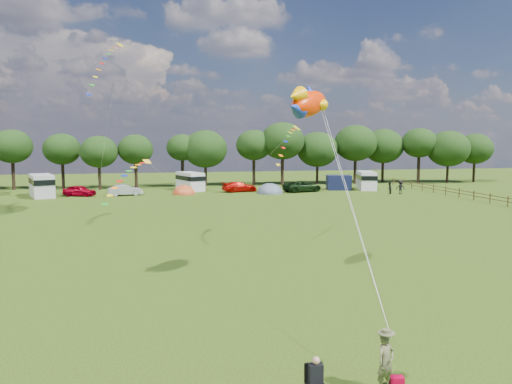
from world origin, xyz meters
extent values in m
plane|color=black|center=(0.00, 0.00, 0.00)|extent=(180.00, 180.00, 0.00)
cylinder|color=black|center=(-26.90, 55.70, 2.13)|extent=(0.49, 0.49, 4.25)
ellipsoid|color=black|center=(-26.90, 55.70, 6.45)|extent=(5.86, 5.86, 4.98)
cylinder|color=black|center=(-20.03, 56.31, 1.95)|extent=(0.47, 0.47, 3.90)
ellipsoid|color=black|center=(-20.03, 56.31, 6.00)|extent=(5.58, 5.58, 4.74)
cylinder|color=black|center=(-14.36, 53.27, 1.78)|extent=(0.44, 0.44, 3.56)
ellipsoid|color=black|center=(-14.36, 53.27, 5.64)|extent=(5.56, 5.56, 4.73)
cylinder|color=black|center=(-9.09, 54.23, 1.98)|extent=(0.47, 0.47, 3.95)
ellipsoid|color=black|center=(-9.09, 54.23, 5.95)|extent=(5.33, 5.33, 4.53)
cylinder|color=black|center=(-1.92, 56.03, 2.17)|extent=(0.50, 0.50, 4.33)
ellipsoid|color=black|center=(-1.92, 56.03, 6.19)|extent=(4.95, 4.95, 4.21)
cylinder|color=black|center=(1.70, 55.56, 1.66)|extent=(0.43, 0.43, 3.31)
ellipsoid|color=black|center=(1.70, 55.56, 5.95)|extent=(7.03, 7.03, 5.98)
cylinder|color=black|center=(9.66, 55.80, 2.18)|extent=(0.50, 0.50, 4.36)
ellipsoid|color=black|center=(9.66, 55.80, 6.56)|extent=(5.84, 5.84, 4.97)
cylinder|color=black|center=(14.25, 54.92, 2.27)|extent=(0.51, 0.51, 4.55)
ellipsoid|color=black|center=(14.25, 54.92, 7.23)|extent=(7.15, 7.15, 6.08)
cylinder|color=black|center=(20.49, 55.63, 1.61)|extent=(0.42, 0.42, 3.21)
ellipsoid|color=black|center=(20.49, 55.63, 5.80)|extent=(6.90, 6.90, 5.86)
cylinder|color=black|center=(26.98, 54.96, 2.09)|extent=(0.48, 0.48, 4.17)
ellipsoid|color=black|center=(26.98, 54.96, 6.86)|extent=(7.16, 7.16, 6.09)
cylinder|color=black|center=(32.97, 56.89, 1.83)|extent=(0.45, 0.45, 3.66)
ellipsoid|color=black|center=(32.97, 56.89, 6.31)|extent=(7.05, 7.05, 5.99)
cylinder|color=black|center=(38.41, 54.37, 2.32)|extent=(0.52, 0.52, 4.65)
ellipsoid|color=black|center=(38.41, 54.37, 6.88)|extent=(5.96, 5.96, 5.06)
cylinder|color=black|center=(43.16, 53.04, 1.59)|extent=(0.42, 0.42, 3.19)
ellipsoid|color=black|center=(43.16, 53.04, 5.89)|extent=(7.23, 7.23, 6.14)
cylinder|color=black|center=(48.55, 53.44, 1.76)|extent=(0.44, 0.44, 3.52)
ellipsoid|color=black|center=(48.55, 53.44, 5.86)|extent=(6.22, 6.22, 5.28)
cylinder|color=#472D19|center=(32.00, 24.00, 0.60)|extent=(0.12, 0.12, 1.20)
cylinder|color=#472D19|center=(32.00, 27.00, 0.60)|extent=(0.12, 0.12, 1.20)
cylinder|color=#472D19|center=(32.00, 25.50, 0.95)|extent=(0.08, 3.00, 0.08)
cylinder|color=#472D19|center=(32.00, 25.50, 0.55)|extent=(0.08, 3.00, 0.08)
cylinder|color=#472D19|center=(32.00, 30.00, 0.60)|extent=(0.12, 0.12, 1.20)
cylinder|color=#472D19|center=(32.00, 28.50, 0.95)|extent=(0.08, 3.00, 0.08)
cylinder|color=#472D19|center=(32.00, 28.50, 0.55)|extent=(0.08, 3.00, 0.08)
cylinder|color=#472D19|center=(32.00, 33.00, 0.60)|extent=(0.12, 0.12, 1.20)
cylinder|color=#472D19|center=(32.00, 31.50, 0.95)|extent=(0.08, 3.00, 0.08)
cylinder|color=#472D19|center=(32.00, 31.50, 0.55)|extent=(0.08, 3.00, 0.08)
cylinder|color=#472D19|center=(32.00, 36.00, 0.60)|extent=(0.12, 0.12, 1.20)
cylinder|color=#472D19|center=(32.00, 34.50, 0.95)|extent=(0.08, 3.00, 0.08)
cylinder|color=#472D19|center=(32.00, 34.50, 0.55)|extent=(0.08, 3.00, 0.08)
cylinder|color=#472D19|center=(32.00, 39.00, 0.60)|extent=(0.12, 0.12, 1.20)
cylinder|color=#472D19|center=(32.00, 37.50, 0.95)|extent=(0.08, 3.00, 0.08)
cylinder|color=#472D19|center=(32.00, 37.50, 0.55)|extent=(0.08, 3.00, 0.08)
cylinder|color=#472D19|center=(32.00, 42.00, 0.60)|extent=(0.12, 0.12, 1.20)
cylinder|color=#472D19|center=(32.00, 40.50, 0.95)|extent=(0.08, 3.00, 0.08)
cylinder|color=#472D19|center=(32.00, 40.50, 0.55)|extent=(0.08, 3.00, 0.08)
cylinder|color=#472D19|center=(32.00, 45.00, 0.60)|extent=(0.12, 0.12, 1.20)
cylinder|color=#472D19|center=(32.00, 43.50, 0.95)|extent=(0.08, 3.00, 0.08)
cylinder|color=#472D19|center=(32.00, 43.50, 0.55)|extent=(0.08, 3.00, 0.08)
cylinder|color=#472D19|center=(32.00, 48.00, 0.60)|extent=(0.12, 0.12, 1.20)
cylinder|color=#472D19|center=(32.00, 46.50, 0.95)|extent=(0.08, 3.00, 0.08)
cylinder|color=#472D19|center=(32.00, 46.50, 0.55)|extent=(0.08, 3.00, 0.08)
cylinder|color=#472D19|center=(32.00, 51.00, 0.60)|extent=(0.12, 0.12, 1.20)
cylinder|color=#472D19|center=(32.00, 49.50, 0.95)|extent=(0.08, 3.00, 0.08)
cylinder|color=#472D19|center=(32.00, 49.50, 0.55)|extent=(0.08, 3.00, 0.08)
imported|color=#9B0015|center=(-16.14, 44.74, 0.73)|extent=(4.69, 3.22, 1.46)
imported|color=#979BA0|center=(-10.25, 44.17, 0.74)|extent=(4.38, 2.27, 1.47)
imported|color=#B70B04|center=(5.53, 45.83, 0.73)|extent=(5.16, 2.90, 1.46)
imported|color=black|center=(14.32, 44.00, 0.78)|extent=(6.18, 3.95, 1.56)
cube|color=#B4B4B6|center=(-20.81, 44.93, 1.46)|extent=(4.20, 6.33, 2.92)
cube|color=black|center=(-20.81, 44.93, 2.06)|extent=(4.28, 6.46, 0.69)
cylinder|color=black|center=(-20.23, 43.18, 0.41)|extent=(0.88, 0.55, 0.82)
cylinder|color=black|center=(-21.39, 46.68, 0.41)|extent=(0.88, 0.55, 0.82)
cube|color=silver|center=(-1.25, 49.16, 1.34)|extent=(3.99, 5.80, 2.67)
cube|color=black|center=(-1.25, 49.16, 1.88)|extent=(4.07, 5.92, 0.63)
cylinder|color=black|center=(-0.66, 47.58, 0.38)|extent=(0.80, 0.52, 0.75)
cylinder|color=black|center=(-1.83, 50.74, 0.38)|extent=(0.80, 0.52, 0.75)
cube|color=silver|center=(24.74, 45.40, 1.34)|extent=(3.56, 5.75, 2.67)
cube|color=black|center=(24.74, 45.40, 1.88)|extent=(3.63, 5.86, 0.63)
cylinder|color=black|center=(24.31, 43.77, 0.38)|extent=(0.80, 0.46, 0.75)
cylinder|color=black|center=(25.17, 47.03, 0.38)|extent=(0.80, 0.46, 0.75)
ellipsoid|color=#BB461D|center=(-2.48, 44.41, 0.02)|extent=(3.00, 3.45, 2.47)
cylinder|color=#BB461D|center=(-2.48, 44.41, 0.04)|extent=(3.15, 3.15, 0.08)
ellipsoid|color=#4D5968|center=(9.31, 43.00, 0.02)|extent=(3.55, 4.09, 2.78)
cylinder|color=#4D5968|center=(9.31, 43.00, 0.04)|extent=(3.73, 3.73, 0.08)
cube|color=#111635|center=(20.47, 45.70, 1.07)|extent=(3.96, 3.47, 2.15)
imported|color=brown|center=(-0.04, -10.97, 0.87)|extent=(0.75, 0.63, 1.74)
cube|color=black|center=(-2.28, -10.95, 0.78)|extent=(0.54, 0.07, 0.57)
cube|color=black|center=(-2.28, -11.16, 0.81)|extent=(0.40, 0.26, 0.60)
sphere|color=tan|center=(-2.28, -11.18, 1.23)|extent=(0.23, 0.23, 0.23)
cube|color=#A80023|center=(0.44, -10.80, 0.15)|extent=(0.46, 0.35, 0.29)
ellipsoid|color=#F22D00|center=(1.24, 0.70, 9.28)|extent=(3.20, 3.21, 1.91)
ellipsoid|color=yellow|center=(1.24, 0.70, 9.13)|extent=(1.99, 2.00, 1.04)
cone|color=#FFAC00|center=(0.22, -0.32, 9.58)|extent=(1.42, 1.42, 1.00)
cone|color=#1A35B1|center=(0.22, -0.32, 8.99)|extent=(1.42, 1.42, 1.00)
cone|color=#1A35B1|center=(1.31, 0.77, 9.90)|extent=(1.09, 1.09, 0.85)
sphere|color=white|center=(1.80, 1.75, 9.46)|extent=(0.32, 0.32, 0.32)
sphere|color=black|center=(1.82, 1.84, 9.46)|extent=(0.16, 0.16, 0.16)
cube|color=yellow|center=(-9.63, 30.20, 17.13)|extent=(0.82, 0.83, 0.39)
cube|color=red|center=(-9.90, 29.71, 16.91)|extent=(0.55, 0.59, 0.11)
cube|color=orange|center=(-10.17, 29.21, 16.64)|extent=(0.55, 0.59, 0.12)
cube|color=yellow|center=(-10.44, 28.72, 16.30)|extent=(0.55, 0.59, 0.13)
cube|color=#198C1E|center=(-10.71, 28.22, 15.87)|extent=(0.54, 0.59, 0.14)
cube|color=#0C1EB2|center=(-10.98, 27.73, 15.37)|extent=(0.54, 0.58, 0.15)
cube|color=red|center=(-11.25, 27.23, 14.78)|extent=(0.53, 0.58, 0.16)
cube|color=orange|center=(-11.52, 26.74, 14.12)|extent=(0.53, 0.58, 0.17)
cube|color=yellow|center=(-11.79, 26.24, 13.37)|extent=(0.53, 0.57, 0.18)
cube|color=#198C1E|center=(-12.06, 25.75, 12.55)|extent=(0.52, 0.57, 0.18)
cube|color=#0C1EB2|center=(-12.33, 25.25, 11.64)|extent=(0.51, 0.56, 0.19)
cube|color=gold|center=(-7.15, 24.91, 5.36)|extent=(0.87, 0.84, 0.41)
cube|color=red|center=(-7.56, 24.46, 5.25)|extent=(0.64, 0.54, 0.12)
cube|color=orange|center=(-7.96, 24.01, 5.10)|extent=(0.64, 0.54, 0.13)
cube|color=yellow|center=(-8.37, 23.56, 4.88)|extent=(0.64, 0.54, 0.14)
cube|color=#198C1E|center=(-8.77, 23.11, 4.57)|extent=(0.64, 0.53, 0.15)
cube|color=#0C1EB2|center=(-9.18, 22.66, 4.18)|extent=(0.63, 0.53, 0.16)
cube|color=red|center=(-9.58, 22.21, 3.71)|extent=(0.63, 0.52, 0.17)
cube|color=orange|center=(-9.99, 21.76, 3.16)|extent=(0.63, 0.52, 0.18)
cube|color=yellow|center=(-10.39, 21.31, 2.54)|extent=(0.62, 0.51, 0.19)
cube|color=#198C1E|center=(-10.80, 20.86, 1.83)|extent=(0.62, 0.51, 0.19)
cube|color=gold|center=(3.99, 12.17, 8.33)|extent=(0.70, 0.72, 0.34)
cube|color=red|center=(3.68, 11.63, 8.25)|extent=(0.47, 0.51, 0.09)
cube|color=orange|center=(3.36, 11.09, 8.14)|extent=(0.47, 0.51, 0.10)
cube|color=yellow|center=(3.05, 10.55, 7.95)|extent=(0.46, 0.51, 0.11)
cube|color=#198C1E|center=(2.73, 10.01, 7.68)|extent=(0.46, 0.51, 0.12)
cube|color=#0C1EB2|center=(2.42, 9.47, 7.33)|extent=(0.46, 0.51, 0.13)
cube|color=red|center=(2.10, 8.93, 6.89)|extent=(0.45, 0.50, 0.14)
cube|color=orange|center=(1.79, 8.39, 6.38)|extent=(0.45, 0.50, 0.15)
cube|color=yellow|center=(1.47, 7.85, 5.79)|extent=(0.45, 0.50, 0.15)
imported|color=black|center=(25.09, 38.66, 0.81)|extent=(0.91, 0.88, 1.62)
imported|color=black|center=(26.57, 38.32, 0.93)|extent=(1.28, 0.75, 1.86)
camera|label=1|loc=(-6.72, -24.08, 7.46)|focal=35.00mm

